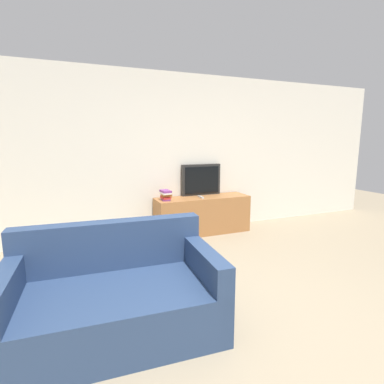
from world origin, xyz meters
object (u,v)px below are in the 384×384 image
object	(u,v)px
remote_on_stand	(201,197)
book_stack	(166,195)
tv_stand	(202,215)
television	(201,180)
couch	(115,299)

from	to	relation	value
remote_on_stand	book_stack	bearing A→B (deg)	177.78
tv_stand	remote_on_stand	world-z (taller)	remote_on_stand
book_stack	remote_on_stand	distance (m)	0.59
tv_stand	television	distance (m)	0.60
tv_stand	couch	world-z (taller)	couch
tv_stand	couch	xyz separation A→B (m)	(-1.74, -2.13, -0.03)
television	couch	bearing A→B (deg)	-127.71
tv_stand	remote_on_stand	xyz separation A→B (m)	(-0.06, -0.05, 0.32)
tv_stand	remote_on_stand	size ratio (longest dim) A/B	8.17
couch	tv_stand	bearing A→B (deg)	54.37
couch	remote_on_stand	bearing A→B (deg)	54.62
television	couch	distance (m)	2.99
television	remote_on_stand	world-z (taller)	television
couch	remote_on_stand	size ratio (longest dim) A/B	8.69
television	remote_on_stand	xyz separation A→B (m)	(-0.11, -0.24, -0.25)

